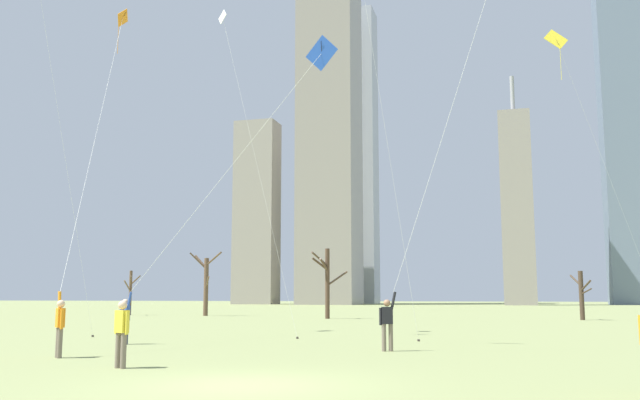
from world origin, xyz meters
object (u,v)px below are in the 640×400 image
Objects in this scene: bystander_watching_nearby at (122,330)px; distant_kite_drifting_left_white at (230,50)px; bare_tree_leftmost at (581,294)px; distant_kite_low_near_trees_yellow at (562,56)px; bare_tree_rightmost at (327,280)px; kite_flyer_midfield_right_blue at (161,269)px; kite_flyer_midfield_center_purple at (404,268)px; bare_tree_left_of_center at (130,291)px; kite_flyer_midfield_left_orange at (74,254)px; bare_tree_center at (206,283)px.

bystander_watching_nearby is 0.10× the size of distant_kite_drifting_left_white.
distant_kite_low_near_trees_yellow is at bearing -96.89° from bare_tree_leftmost.
distant_kite_drifting_left_white reaches higher than bare_tree_rightmost.
distant_kite_drifting_left_white reaches higher than kite_flyer_midfield_right_blue.
kite_flyer_midfield_center_purple is 45.19m from bare_tree_left_of_center.
kite_flyer_midfield_left_orange reaches higher than bare_tree_rightmost.
kite_flyer_midfield_right_blue is at bearing -57.92° from bare_tree_left_of_center.
kite_flyer_midfield_right_blue is 6.86× the size of bystander_watching_nearby.
bare_tree_rightmost reaches higher than bystander_watching_nearby.
kite_flyer_midfield_center_purple reaches higher than bystander_watching_nearby.
kite_flyer_midfield_center_purple is 30.94m from bare_tree_rightmost.
distant_kite_low_near_trees_yellow is 2.88× the size of bare_tree_center.
bare_tree_leftmost reaches higher than bystander_watching_nearby.
distant_kite_low_near_trees_yellow reaches higher than kite_flyer_midfield_right_blue.
bare_tree_leftmost is 0.88× the size of bare_tree_left_of_center.
bare_tree_left_of_center is at bearing 120.33° from bystander_watching_nearby.
bare_tree_left_of_center is 7.53m from bare_tree_center.
distant_kite_drifting_left_white is at bearing -87.46° from bare_tree_rightmost.
bare_tree_leftmost is at bearing -4.64° from bare_tree_center.
kite_flyer_midfield_left_orange is 4.48× the size of bare_tree_leftmost.
kite_flyer_midfield_left_orange is at bearing -94.50° from distant_kite_drifting_left_white.
distant_kite_drifting_left_white is 2.91× the size of bare_tree_rightmost.
distant_kite_low_near_trees_yellow is at bearing -32.50° from bare_tree_center.
kite_flyer_midfield_right_blue is at bearing -136.17° from distant_kite_low_near_trees_yellow.
bystander_watching_nearby is at bearing -59.67° from bare_tree_left_of_center.
distant_kite_drifting_left_white is at bearing -63.76° from bare_tree_center.
kite_flyer_midfield_right_blue is at bearing -119.49° from bare_tree_leftmost.
bare_tree_center is (7.49, -0.14, 0.69)m from bare_tree_left_of_center.
kite_flyer_midfield_center_purple is at bearing -56.62° from bare_tree_center.
kite_flyer_midfield_left_orange reaches higher than kite_flyer_midfield_center_purple.
bystander_watching_nearby is 18.96m from distant_kite_drifting_left_white.
bystander_watching_nearby is 0.40× the size of bare_tree_left_of_center.
bare_tree_leftmost is at bearing 61.93° from kite_flyer_midfield_left_orange.
bare_tree_left_of_center is at bearing 131.25° from kite_flyer_midfield_center_purple.
kite_flyer_midfield_left_orange is at bearing -89.69° from bare_tree_rightmost.
kite_flyer_midfield_left_orange is 1.14× the size of kite_flyer_midfield_center_purple.
distant_kite_drifting_left_white is (0.81, 10.25, 10.33)m from kite_flyer_midfield_left_orange.
bare_tree_left_of_center is 20.26m from bare_tree_rightmost.
distant_kite_drifting_left_white is 35.67m from bare_tree_left_of_center.
kite_flyer_midfield_left_orange is at bearing -71.51° from bare_tree_center.
distant_kite_low_near_trees_yellow reaches higher than bystander_watching_nearby.
distant_kite_low_near_trees_yellow is 42.57m from bare_tree_left_of_center.
distant_kite_low_near_trees_yellow is at bearing 48.49° from kite_flyer_midfield_left_orange.
bare_tree_left_of_center is 0.72× the size of bare_tree_center.
bare_tree_leftmost is (17.35, 30.68, -0.83)m from kite_flyer_midfield_right_blue.
distant_kite_drifting_left_white is at bearing -151.93° from distant_kite_low_near_trees_yellow.
bare_tree_rightmost is at bearing -13.54° from bare_tree_left_of_center.
distant_kite_low_near_trees_yellow is (15.44, 14.82, 11.75)m from kite_flyer_midfield_right_blue.
bystander_watching_nearby is 40.78m from bare_tree_leftmost.
kite_flyer_midfield_center_purple is 40.53m from bare_tree_center.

